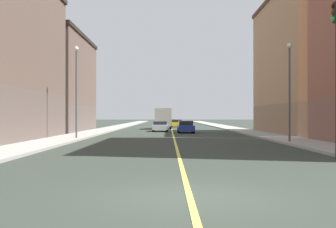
# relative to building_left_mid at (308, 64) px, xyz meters

# --- Properties ---
(ground_plane) EXTENTS (400.00, 400.00, 0.00)m
(ground_plane) POSITION_rel_building_left_mid_xyz_m (-14.43, -34.24, -7.35)
(ground_plane) COLOR #2E362E
(ground_plane) RESTS_ON ground
(sidewalk_left) EXTENTS (3.12, 168.00, 0.15)m
(sidewalk_left) POSITION_rel_building_left_mid_xyz_m (-5.63, 14.76, -7.28)
(sidewalk_left) COLOR #9E9B93
(sidewalk_left) RESTS_ON ground
(sidewalk_right) EXTENTS (3.12, 168.00, 0.15)m
(sidewalk_right) POSITION_rel_building_left_mid_xyz_m (-23.23, 14.76, -7.28)
(sidewalk_right) COLOR #9E9B93
(sidewalk_right) RESTS_ON ground
(lane_center_stripe) EXTENTS (0.16, 154.00, 0.01)m
(lane_center_stripe) POSITION_rel_building_left_mid_xyz_m (-14.43, 14.76, -7.34)
(lane_center_stripe) COLOR #E5D14C
(lane_center_stripe) RESTS_ON ground
(building_left_mid) EXTENTS (8.43, 18.76, 14.68)m
(building_left_mid) POSITION_rel_building_left_mid_xyz_m (0.00, 0.00, 0.00)
(building_left_mid) COLOR #8F6B4F
(building_left_mid) RESTS_ON ground
(building_right_midblock) EXTENTS (8.43, 16.35, 11.41)m
(building_right_midblock) POSITION_rel_building_left_mid_xyz_m (-28.86, 5.31, -1.64)
(building_right_midblock) COLOR brown
(building_right_midblock) RESTS_ON ground
(traffic_light_left_near) EXTENTS (0.40, 0.32, 6.87)m
(traffic_light_left_near) POSITION_rel_building_left_mid_xyz_m (-7.60, -25.99, -2.97)
(traffic_light_left_near) COLOR #2D2D2D
(traffic_light_left_near) RESTS_ON ground
(street_lamp_left_near) EXTENTS (0.36, 0.36, 6.77)m
(street_lamp_left_near) POSITION_rel_building_left_mid_xyz_m (-6.58, -15.38, -3.07)
(street_lamp_left_near) COLOR #4C4C51
(street_lamp_left_near) RESTS_ON ground
(street_lamp_right_near) EXTENTS (0.36, 0.36, 7.31)m
(street_lamp_right_near) POSITION_rel_building_left_mid_xyz_m (-22.28, -10.64, -2.79)
(street_lamp_right_near) COLOR #4C4C51
(street_lamp_right_near) RESTS_ON ground
(car_yellow) EXTENTS (1.99, 3.98, 1.27)m
(car_yellow) POSITION_rel_building_left_mid_xyz_m (-13.49, 27.72, -6.74)
(car_yellow) COLOR gold
(car_yellow) RESTS_ON ground
(car_blue) EXTENTS (1.87, 4.49, 1.34)m
(car_blue) POSITION_rel_building_left_mid_xyz_m (-12.93, 3.11, -6.71)
(car_blue) COLOR #23389E
(car_blue) RESTS_ON ground
(car_silver) EXTENTS (1.90, 4.35, 1.23)m
(car_silver) POSITION_rel_building_left_mid_xyz_m (-15.89, 7.17, -6.74)
(car_silver) COLOR silver
(car_silver) RESTS_ON ground
(box_truck) EXTENTS (2.41, 7.64, 2.96)m
(box_truck) POSITION_rel_building_left_mid_xyz_m (-15.62, 16.39, -5.77)
(box_truck) COLOR beige
(box_truck) RESTS_ON ground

